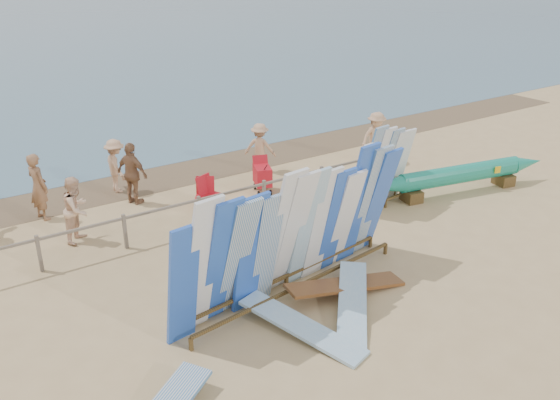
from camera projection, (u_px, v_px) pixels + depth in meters
ground at (262, 276)px, 13.23m from camera, size 160.00×160.00×0.00m
wet_sand_strip at (139, 180)px, 18.71m from camera, size 40.00×2.60×0.01m
fence at (199, 206)px, 15.27m from camera, size 12.08×0.08×0.90m
main_surfboard_rack at (295, 235)px, 12.14m from camera, size 5.97×1.56×2.95m
side_surfboard_rack at (382, 169)px, 16.43m from camera, size 2.22×0.88×2.49m
outrigger_canoe at (461, 175)px, 17.53m from camera, size 6.17×1.74×0.88m
vendor_table at (313, 229)px, 14.68m from camera, size 0.90×0.76×1.03m
flat_board_b at (352, 312)px, 11.95m from camera, size 2.19×2.39×0.41m
flat_board_a at (301, 334)px, 11.26m from camera, size 1.35×2.74×0.33m
flat_board_c at (345, 293)px, 12.58m from camera, size 2.74×0.97×0.43m
beach_chair_left at (205, 198)px, 16.75m from camera, size 0.73×0.73×0.82m
beach_chair_right at (210, 197)px, 16.76m from camera, size 0.73×0.74×0.87m
stroller at (262, 179)px, 17.62m from camera, size 0.78×0.92×1.07m
beachgoer_2 at (77, 209)px, 14.57m from camera, size 0.85×0.86×1.68m
beachgoer_1 at (38, 187)px, 15.72m from camera, size 0.56×0.75×1.85m
beachgoer_9 at (260, 147)px, 19.20m from camera, size 1.02×1.04×1.60m
beachgoer_extra_0 at (376, 137)px, 20.02m from camera, size 1.17×0.61×1.73m
beachgoer_3 at (116, 166)px, 17.54m from camera, size 0.47×1.07×1.63m
beachgoer_4 at (132, 174)px, 16.67m from camera, size 0.86×1.15×1.81m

